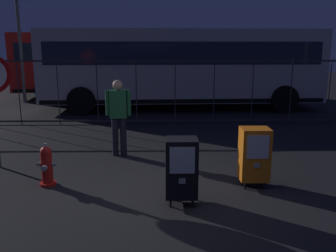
# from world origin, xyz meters

# --- Properties ---
(ground_plane) EXTENTS (60.00, 60.00, 0.00)m
(ground_plane) POSITION_xyz_m (0.00, 0.00, 0.00)
(ground_plane) COLOR black
(fire_hydrant) EXTENTS (0.33, 0.31, 0.75)m
(fire_hydrant) POSITION_xyz_m (-1.80, 0.54, 0.35)
(fire_hydrant) COLOR red
(fire_hydrant) RESTS_ON ground_plane
(newspaper_box_primary) EXTENTS (0.48, 0.42, 1.02)m
(newspaper_box_primary) POSITION_xyz_m (0.48, -0.23, 0.57)
(newspaper_box_primary) COLOR black
(newspaper_box_primary) RESTS_ON ground_plane
(newspaper_box_secondary) EXTENTS (0.48, 0.42, 1.02)m
(newspaper_box_secondary) POSITION_xyz_m (1.75, 0.45, 0.57)
(newspaper_box_secondary) COLOR black
(newspaper_box_secondary) RESTS_ON ground_plane
(pedestrian) EXTENTS (0.55, 0.22, 1.67)m
(pedestrian) POSITION_xyz_m (-0.75, 2.29, 0.95)
(pedestrian) COLOR black
(pedestrian) RESTS_ON ground_plane
(fence_barrier) EXTENTS (18.03, 0.04, 2.00)m
(fence_barrier) POSITION_xyz_m (0.00, 5.64, 1.02)
(fence_barrier) COLOR #2D2D33
(fence_barrier) RESTS_ON ground_plane
(bus_near) EXTENTS (10.59, 3.12, 3.00)m
(bus_near) POSITION_xyz_m (0.95, 8.64, 1.71)
(bus_near) COLOR beige
(bus_near) RESTS_ON ground_plane
(bus_far) EXTENTS (10.68, 3.49, 3.00)m
(bus_far) POSITION_xyz_m (-1.48, 12.38, 1.71)
(bus_far) COLOR red
(bus_far) RESTS_ON ground_plane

